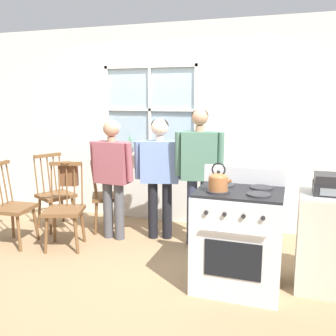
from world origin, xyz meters
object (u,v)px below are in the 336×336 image
kettle (218,181)px  side_counter (329,242)px  handbag (68,175)px  stove (238,238)px  chair_near_stove (12,208)px  stereo (334,185)px  person_adult_right (199,165)px  person_elderly_left (112,169)px  chair_near_wall (55,195)px  chair_center_cluster (106,197)px  chair_by_window (64,210)px  person_teen_center (160,166)px  potted_plant (129,148)px

kettle → side_counter: 1.17m
kettle → handbag: size_ratio=0.80×
stove → kettle: (-0.17, -0.13, 0.55)m
chair_near_stove → stereo: 3.51m
stereo → kettle: bearing=-161.1°
person_adult_right → person_elderly_left: bearing=175.9°
chair_near_wall → person_adult_right: size_ratio=0.62×
chair_center_cluster → side_counter: 2.76m
chair_center_cluster → kettle: 2.11m
chair_center_cluster → stereo: (2.66, -0.79, 0.54)m
person_elderly_left → kettle: bearing=-26.2°
chair_by_window → stove: size_ratio=0.92×
person_adult_right → stereo: bearing=-38.2°
chair_by_window → stove: bearing=-26.4°
person_elderly_left → stove: person_elderly_left is taller
person_teen_center → chair_center_cluster: bearing=160.2°
person_teen_center → stove: 1.50m
person_adult_right → side_counter: 1.61m
chair_center_cluster → side_counter: bearing=-134.0°
chair_center_cluster → side_counter: size_ratio=1.11×
chair_near_stove → kettle: (2.51, -0.31, 0.57)m
stove → chair_by_window: bearing=171.7°
chair_near_stove → chair_by_window: bearing=-84.3°
person_teen_center → side_counter: 2.06m
chair_near_wall → potted_plant: 1.19m
kettle → person_adult_right: bearing=112.6°
chair_center_cluster → potted_plant: (0.10, 0.53, 0.59)m
kettle → chair_by_window: bearing=167.1°
person_teen_center → stove: bearing=-55.4°
chair_near_stove → kettle: bearing=-102.3°
person_elderly_left → kettle: (1.46, -0.86, 0.14)m
chair_center_cluster → stereo: bearing=-134.5°
potted_plant → side_counter: size_ratio=0.32×
handbag → kettle: bearing=-18.5°
chair_near_wall → stove: (2.56, -0.84, 0.02)m
chair_center_cluster → potted_plant: size_ratio=3.48×
potted_plant → stove: bearing=-40.6°
person_adult_right → handbag: size_ratio=5.25×
stove → handbag: bearing=166.2°
chair_near_stove → person_elderly_left: person_elderly_left is taller
chair_center_cluster → handbag: size_ratio=3.24×
chair_by_window → handbag: same height
chair_near_wall → person_elderly_left: size_ratio=0.68×
person_elderly_left → person_teen_center: size_ratio=0.98×
chair_near_wall → potted_plant: potted_plant is taller
chair_near_stove → person_elderly_left: bearing=-67.3°
kettle → stereo: 1.01m
side_counter → stereo: (0.00, -0.02, 0.54)m
stove → handbag: (-2.12, 0.52, 0.35)m
chair_by_window → stove: 2.07m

